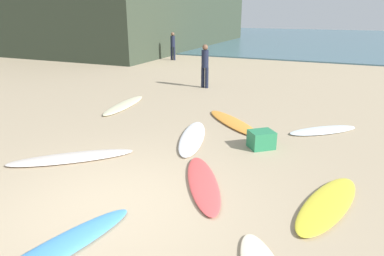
# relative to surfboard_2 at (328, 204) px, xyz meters

# --- Properties ---
(ground_plane) EXTENTS (120.00, 120.00, 0.00)m
(ground_plane) POSITION_rel_surfboard_2_xyz_m (-3.11, -1.42, -0.04)
(ground_plane) COLOR tan
(ocean_water) EXTENTS (120.00, 40.00, 0.08)m
(ocean_water) POSITION_rel_surfboard_2_xyz_m (-3.11, 36.56, -0.00)
(ocean_water) COLOR #426675
(ocean_water) RESTS_ON ground_plane
(surfboard_2) EXTENTS (1.12, 2.25, 0.08)m
(surfboard_2) POSITION_rel_surfboard_2_xyz_m (0.00, 0.00, 0.00)
(surfboard_2) COLOR yellow
(surfboard_2) RESTS_ON ground_plane
(surfboard_3) EXTENTS (2.19, 2.09, 0.08)m
(surfboard_3) POSITION_rel_surfboard_2_xyz_m (-2.66, 3.37, -0.00)
(surfboard_3) COLOR orange
(surfboard_3) RESTS_ON ground_plane
(surfboard_4) EXTENTS (2.28, 2.09, 0.08)m
(surfboard_4) POSITION_rel_surfboard_2_xyz_m (-4.99, -0.30, -0.00)
(surfboard_4) COLOR silver
(surfboard_4) RESTS_ON ground_plane
(surfboard_5) EXTENTS (1.54, 2.14, 0.07)m
(surfboard_5) POSITION_rel_surfboard_2_xyz_m (-2.08, -0.17, -0.01)
(surfboard_5) COLOR #E44D4C
(surfboard_5) RESTS_ON ground_plane
(surfboard_6) EXTENTS (1.03, 2.35, 0.08)m
(surfboard_6) POSITION_rel_surfboard_2_xyz_m (-3.10, -2.58, -0.00)
(surfboard_6) COLOR #4692D8
(surfboard_6) RESTS_ON ground_plane
(surfboard_7) EXTENTS (1.81, 1.70, 0.07)m
(surfboard_7) POSITION_rel_surfboard_2_xyz_m (-0.35, 3.70, -0.01)
(surfboard_7) COLOR white
(surfboard_7) RESTS_ON ground_plane
(surfboard_8) EXTENTS (0.88, 2.58, 0.08)m
(surfboard_8) POSITION_rel_surfboard_2_xyz_m (-6.44, 3.63, -0.00)
(surfboard_8) COLOR beige
(surfboard_8) RESTS_ON ground_plane
(surfboard_9) EXTENTS (1.24, 2.47, 0.08)m
(surfboard_9) POSITION_rel_surfboard_2_xyz_m (-3.19, 1.83, -0.00)
(surfboard_9) COLOR white
(surfboard_9) RESTS_ON ground_plane
(beachgoer_near) EXTENTS (0.35, 0.35, 1.71)m
(beachgoer_near) POSITION_rel_surfboard_2_xyz_m (-5.13, 7.34, 0.91)
(beachgoer_near) COLOR #191E33
(beachgoer_near) RESTS_ON ground_plane
(beachgoer_mid) EXTENTS (0.34, 0.32, 1.69)m
(beachgoer_mid) POSITION_rel_surfboard_2_xyz_m (-10.06, 14.06, 0.90)
(beachgoer_mid) COLOR #191E33
(beachgoer_mid) RESTS_ON ground_plane
(beach_cooler) EXTENTS (0.69, 0.68, 0.40)m
(beach_cooler) POSITION_rel_surfboard_2_xyz_m (-1.54, 1.96, 0.16)
(beach_cooler) COLOR #287F51
(beach_cooler) RESTS_ON ground_plane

